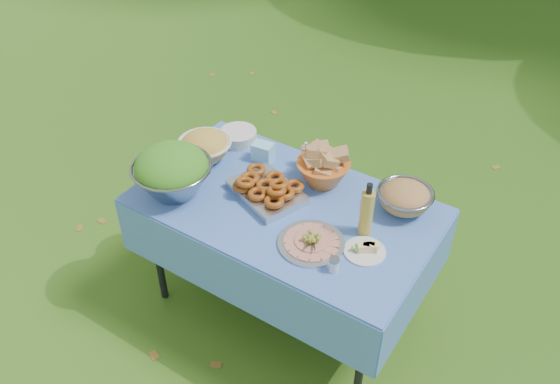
{
  "coord_description": "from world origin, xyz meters",
  "views": [
    {
      "loc": [
        1.19,
        -1.87,
        2.64
      ],
      "look_at": [
        -0.03,
        0.0,
        0.82
      ],
      "focal_mm": 38.0,
      "sensor_mm": 36.0,
      "label": 1
    }
  ],
  "objects_px": {
    "pasta_bowl_steel": "(405,197)",
    "charcuterie_platter": "(311,238)",
    "picnic_table": "(285,259)",
    "salad_bowl": "(172,171)",
    "plate_stack": "(238,136)",
    "bread_bowl": "(323,167)",
    "oil_bottle": "(367,209)"
  },
  "relations": [
    {
      "from": "pasta_bowl_steel",
      "to": "charcuterie_platter",
      "type": "distance_m",
      "value": 0.52
    },
    {
      "from": "picnic_table",
      "to": "pasta_bowl_steel",
      "type": "distance_m",
      "value": 0.73
    },
    {
      "from": "salad_bowl",
      "to": "charcuterie_platter",
      "type": "height_order",
      "value": "salad_bowl"
    },
    {
      "from": "salad_bowl",
      "to": "plate_stack",
      "type": "bearing_deg",
      "value": 89.75
    },
    {
      "from": "bread_bowl",
      "to": "picnic_table",
      "type": "bearing_deg",
      "value": -103.49
    },
    {
      "from": "picnic_table",
      "to": "charcuterie_platter",
      "type": "bearing_deg",
      "value": -34.32
    },
    {
      "from": "salad_bowl",
      "to": "bread_bowl",
      "type": "relative_size",
      "value": 1.44
    },
    {
      "from": "charcuterie_platter",
      "to": "oil_bottle",
      "type": "height_order",
      "value": "oil_bottle"
    },
    {
      "from": "pasta_bowl_steel",
      "to": "charcuterie_platter",
      "type": "height_order",
      "value": "pasta_bowl_steel"
    },
    {
      "from": "bread_bowl",
      "to": "oil_bottle",
      "type": "height_order",
      "value": "oil_bottle"
    },
    {
      "from": "salad_bowl",
      "to": "pasta_bowl_steel",
      "type": "distance_m",
      "value": 1.14
    },
    {
      "from": "charcuterie_platter",
      "to": "picnic_table",
      "type": "bearing_deg",
      "value": 145.68
    },
    {
      "from": "plate_stack",
      "to": "pasta_bowl_steel",
      "type": "distance_m",
      "value": 1.02
    },
    {
      "from": "salad_bowl",
      "to": "oil_bottle",
      "type": "bearing_deg",
      "value": 15.21
    },
    {
      "from": "salad_bowl",
      "to": "pasta_bowl_steel",
      "type": "height_order",
      "value": "salad_bowl"
    },
    {
      "from": "picnic_table",
      "to": "oil_bottle",
      "type": "height_order",
      "value": "oil_bottle"
    },
    {
      "from": "pasta_bowl_steel",
      "to": "bread_bowl",
      "type": "bearing_deg",
      "value": -176.43
    },
    {
      "from": "plate_stack",
      "to": "picnic_table",
      "type": "bearing_deg",
      "value": -31.51
    },
    {
      "from": "bread_bowl",
      "to": "pasta_bowl_steel",
      "type": "distance_m",
      "value": 0.44
    },
    {
      "from": "pasta_bowl_steel",
      "to": "oil_bottle",
      "type": "distance_m",
      "value": 0.28
    },
    {
      "from": "picnic_table",
      "to": "bread_bowl",
      "type": "relative_size",
      "value": 5.31
    },
    {
      "from": "picnic_table",
      "to": "oil_bottle",
      "type": "distance_m",
      "value": 0.67
    },
    {
      "from": "picnic_table",
      "to": "plate_stack",
      "type": "bearing_deg",
      "value": 148.49
    },
    {
      "from": "plate_stack",
      "to": "pasta_bowl_steel",
      "type": "xyz_separation_m",
      "value": [
        1.02,
        -0.03,
        0.04
      ]
    },
    {
      "from": "salad_bowl",
      "to": "oil_bottle",
      "type": "xyz_separation_m",
      "value": [
        0.93,
        0.25,
        0.01
      ]
    },
    {
      "from": "picnic_table",
      "to": "salad_bowl",
      "type": "height_order",
      "value": "salad_bowl"
    },
    {
      "from": "picnic_table",
      "to": "salad_bowl",
      "type": "distance_m",
      "value": 0.76
    },
    {
      "from": "bread_bowl",
      "to": "salad_bowl",
      "type": "bearing_deg",
      "value": -140.44
    },
    {
      "from": "plate_stack",
      "to": "pasta_bowl_steel",
      "type": "relative_size",
      "value": 0.77
    },
    {
      "from": "plate_stack",
      "to": "charcuterie_platter",
      "type": "height_order",
      "value": "charcuterie_platter"
    },
    {
      "from": "salad_bowl",
      "to": "oil_bottle",
      "type": "distance_m",
      "value": 0.97
    },
    {
      "from": "plate_stack",
      "to": "bread_bowl",
      "type": "xyz_separation_m",
      "value": [
        0.58,
        -0.06,
        0.06
      ]
    }
  ]
}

